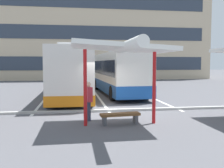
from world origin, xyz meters
TOP-DOWN VIEW (x-y plane):
  - ground_plane at (0.00, 0.00)m, footprint 160.00×160.00m
  - terminal_building at (0.04, 29.93)m, footprint 38.76×11.11m
  - coach_bus_0 at (-1.96, 5.89)m, footprint 2.66×12.11m
  - coach_bus_1 at (1.68, 7.20)m, footprint 3.07×10.68m
  - lane_stripe_0 at (-3.74, 6.21)m, footprint 0.16×14.00m
  - lane_stripe_1 at (0.00, 6.21)m, footprint 0.16×14.00m
  - lane_stripe_2 at (3.74, 6.21)m, footprint 0.16×14.00m
  - waiting_shelter_1 at (0.08, -3.23)m, footprint 3.78×4.93m
  - bench_1 at (0.08, -2.92)m, footprint 1.64×0.59m
  - platform_kerb at (0.00, -0.18)m, footprint 44.00×0.24m
  - waiting_passenger_0 at (-1.14, -2.05)m, footprint 0.35×0.52m

SIDE VIEW (x-z plane):
  - ground_plane at x=0.00m, z-range 0.00..0.00m
  - lane_stripe_0 at x=-3.74m, z-range 0.00..0.01m
  - lane_stripe_1 at x=0.00m, z-range 0.00..0.01m
  - lane_stripe_2 at x=3.74m, z-range 0.00..0.01m
  - platform_kerb at x=0.00m, z-range 0.00..0.12m
  - bench_1 at x=0.08m, z-range 0.11..0.56m
  - waiting_passenger_0 at x=-1.14m, z-range 0.13..1.79m
  - coach_bus_1 at x=1.68m, z-range -0.14..3.43m
  - coach_bus_0 at x=-1.96m, z-range -0.09..3.66m
  - waiting_shelter_1 at x=0.08m, z-range 1.36..4.62m
  - terminal_building at x=0.04m, z-range -1.36..19.17m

